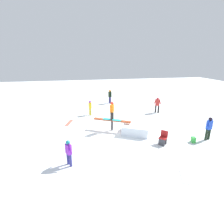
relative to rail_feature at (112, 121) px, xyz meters
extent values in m
plane|color=white|center=(0.00, 0.00, -0.71)|extent=(60.00, 60.00, 0.00)
cylinder|color=black|center=(0.00, 0.00, -0.34)|extent=(0.14, 0.14, 0.75)
cube|color=#A53F1E|center=(0.00, 0.00, 0.08)|extent=(2.59, 1.57, 0.08)
cube|color=white|center=(-1.58, 0.85, -0.39)|extent=(2.30, 2.18, 0.64)
cube|color=#1CC1C5|center=(0.00, 0.00, 0.13)|extent=(1.33, 0.92, 0.03)
cylinder|color=#2A2321|center=(-0.07, -0.12, 0.44)|extent=(0.15, 0.15, 0.57)
cylinder|color=#2A2321|center=(0.07, 0.12, 0.44)|extent=(0.15, 0.15, 0.57)
cube|color=orange|center=(0.00, 0.00, 0.99)|extent=(0.37, 0.42, 0.54)
cylinder|color=orange|center=(-0.11, -0.19, 1.11)|extent=(0.24, 0.33, 0.49)
cylinder|color=orange|center=(0.11, 0.19, 1.11)|extent=(0.24, 0.33, 0.49)
sphere|color=red|center=(0.00, 0.00, 1.38)|extent=(0.23, 0.23, 0.23)
cylinder|color=#3D3971|center=(-1.29, -7.96, -0.33)|extent=(0.15, 0.15, 0.75)
cylinder|color=#3D3971|center=(-1.38, -7.69, -0.33)|extent=(0.15, 0.15, 0.75)
cube|color=black|center=(-1.33, -7.82, 0.34)|extent=(0.33, 0.42, 0.60)
cylinder|color=black|center=(-1.26, -8.04, 0.48)|extent=(0.16, 0.25, 0.54)
cylinder|color=black|center=(-1.41, -7.60, 0.48)|extent=(0.16, 0.25, 0.54)
sphere|color=orange|center=(-1.33, -7.82, 0.76)|extent=(0.23, 0.23, 0.23)
cylinder|color=black|center=(-6.00, 2.71, -0.34)|extent=(0.15, 0.15, 0.74)
cylinder|color=black|center=(-5.73, 2.78, -0.34)|extent=(0.15, 0.15, 0.74)
cube|color=blue|center=(-5.87, 2.74, 0.32)|extent=(0.40, 0.30, 0.58)
cylinder|color=blue|center=(-6.08, 2.69, 0.45)|extent=(0.23, 0.14, 0.52)
cylinder|color=blue|center=(-5.65, 2.80, 0.45)|extent=(0.23, 0.14, 0.52)
sphere|color=black|center=(-5.87, 2.74, 0.73)|extent=(0.23, 0.23, 0.23)
cylinder|color=navy|center=(3.04, 3.77, -0.39)|extent=(0.14, 0.14, 0.65)
cylinder|color=navy|center=(2.90, 3.99, -0.39)|extent=(0.14, 0.14, 0.65)
cube|color=purple|center=(2.97, 3.88, 0.20)|extent=(0.34, 0.38, 0.52)
cylinder|color=purple|center=(3.08, 3.71, 0.32)|extent=(0.18, 0.23, 0.47)
cylinder|color=purple|center=(2.86, 4.05, 0.32)|extent=(0.18, 0.23, 0.47)
sphere|color=teal|center=(2.97, 3.88, 0.56)|extent=(0.21, 0.21, 0.21)
cylinder|color=gold|center=(1.25, -3.83, -0.38)|extent=(0.13, 0.13, 0.66)
cylinder|color=gold|center=(1.32, -4.06, -0.38)|extent=(0.13, 0.13, 0.66)
cube|color=yellow|center=(1.29, -3.94, 0.21)|extent=(0.27, 0.35, 0.51)
cylinder|color=yellow|center=(1.23, -3.76, 0.32)|extent=(0.12, 0.18, 0.45)
cylinder|color=yellow|center=(1.34, -4.13, 0.32)|extent=(0.12, 0.18, 0.45)
sphere|color=purple|center=(1.29, -3.94, 0.56)|extent=(0.20, 0.20, 0.20)
cylinder|color=black|center=(-5.28, -3.28, -0.35)|extent=(0.15, 0.15, 0.71)
cylinder|color=black|center=(-5.06, -3.45, -0.35)|extent=(0.15, 0.15, 0.71)
cube|color=red|center=(-5.17, -3.36, 0.29)|extent=(0.41, 0.38, 0.57)
cylinder|color=red|center=(-5.34, -3.23, 0.42)|extent=(0.23, 0.21, 0.51)
cylinder|color=red|center=(-5.00, -3.50, 0.42)|extent=(0.23, 0.21, 0.51)
sphere|color=red|center=(-5.17, -3.36, 0.69)|extent=(0.22, 0.22, 0.22)
cube|color=white|center=(-2.27, 5.65, -0.70)|extent=(0.80, 1.42, 0.02)
cube|color=#F56E57|center=(3.19, -2.21, -0.70)|extent=(0.68, 1.44, 0.02)
cube|color=#3F3F44|center=(-2.52, 2.93, -0.49)|extent=(0.29, 0.31, 0.44)
cube|color=#3F3F44|center=(-2.78, 2.68, -0.49)|extent=(0.29, 0.31, 0.44)
cube|color=#AF1E1E|center=(-2.65, 2.81, -0.25)|extent=(0.62, 0.62, 0.04)
cube|color=#AF1E1E|center=(-2.79, 2.67, -0.03)|extent=(0.33, 0.34, 0.40)
cube|color=green|center=(-4.73, 2.91, -0.54)|extent=(0.30, 0.35, 0.34)
camera|label=1|loc=(2.38, 11.77, 4.53)|focal=28.00mm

